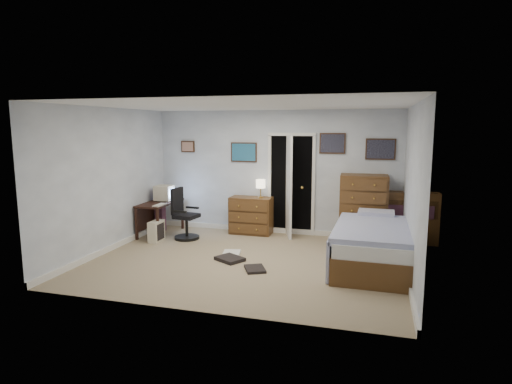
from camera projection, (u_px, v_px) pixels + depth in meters
floor at (246, 262)px, 6.98m from camera, size 5.00×4.00×0.02m
computer_desk at (157, 209)px, 8.69m from camera, size 0.53×1.15×0.66m
crt_monitor at (164, 193)px, 8.76m from camera, size 0.35×0.32×0.32m
keyboard at (160, 205)px, 8.26m from camera, size 0.13×0.35×0.02m
pc_tower at (156, 231)px, 8.14m from camera, size 0.18×0.37×0.40m
office_chair at (184, 219)px, 8.32m from camera, size 0.54×0.54×1.00m
media_stack at (160, 210)px, 8.90m from camera, size 0.18×0.18×0.89m
low_dresser at (251, 215)px, 8.73m from camera, size 0.85×0.43×0.75m
table_lamp at (261, 184)px, 8.57m from camera, size 0.19×0.19×0.37m
doorway at (294, 183)px, 8.89m from camera, size 0.96×1.12×2.05m
tall_dresser at (363, 208)px, 8.07m from camera, size 0.89×0.55×1.28m
headboard_bookcase at (408, 216)px, 7.97m from camera, size 1.09×0.31×0.97m
bed at (373, 244)px, 6.70m from camera, size 1.23×2.23×0.72m
wall_posters at (303, 148)px, 8.44m from camera, size 4.38×0.04×0.60m
floor_clutter at (236, 260)px, 6.97m from camera, size 1.01×1.08×0.06m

